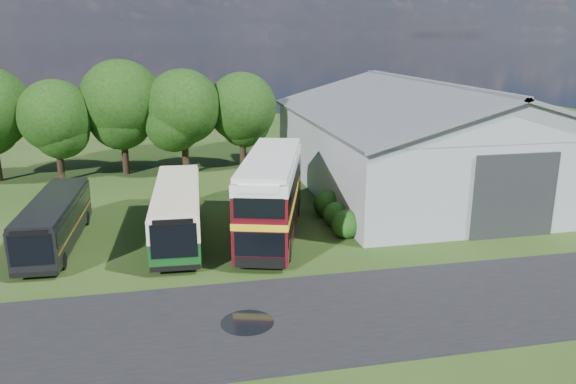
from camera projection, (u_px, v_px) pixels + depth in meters
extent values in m
plane|color=#1C3511|center=(270.00, 289.00, 26.19)|extent=(120.00, 120.00, 0.00)
cube|color=black|center=(352.00, 312.00, 23.96)|extent=(60.00, 8.00, 0.02)
cylinder|color=black|center=(247.00, 323.00, 23.06)|extent=(2.20, 2.20, 0.01)
cube|color=gray|center=(423.00, 151.00, 43.52)|extent=(18.00, 24.00, 5.50)
cube|color=#2D3033|center=(515.00, 196.00, 32.21)|extent=(5.20, 0.18, 5.00)
cylinder|color=black|center=(60.00, 162.00, 45.31)|extent=(0.56, 0.56, 3.06)
sphere|color=black|center=(55.00, 116.00, 44.31)|extent=(5.78, 5.78, 5.78)
cylinder|color=black|center=(125.00, 153.00, 47.47)|extent=(0.56, 0.56, 3.60)
sphere|color=black|center=(121.00, 101.00, 46.28)|extent=(6.80, 6.80, 6.80)
cylinder|color=black|center=(185.00, 155.00, 47.56)|extent=(0.56, 0.56, 3.31)
sphere|color=black|center=(183.00, 107.00, 46.47)|extent=(6.26, 6.26, 6.26)
cylinder|color=black|center=(243.00, 151.00, 49.34)|extent=(0.56, 0.56, 3.17)
sphere|color=black|center=(242.00, 107.00, 48.29)|extent=(5.98, 5.98, 5.98)
sphere|color=#194714|center=(346.00, 237.00, 32.96)|extent=(1.70, 1.70, 1.70)
sphere|color=#194714|center=(336.00, 226.00, 34.84)|extent=(1.60, 1.60, 1.60)
sphere|color=#194714|center=(327.00, 216.00, 36.73)|extent=(1.80, 1.80, 1.80)
cube|color=#103D16|center=(177.00, 210.00, 32.31)|extent=(3.15, 11.33, 2.79)
cube|color=#4B0A11|center=(271.00, 193.00, 32.46)|extent=(5.91, 11.62, 4.51)
cube|color=black|center=(55.00, 220.00, 31.12)|extent=(2.67, 9.99, 2.46)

